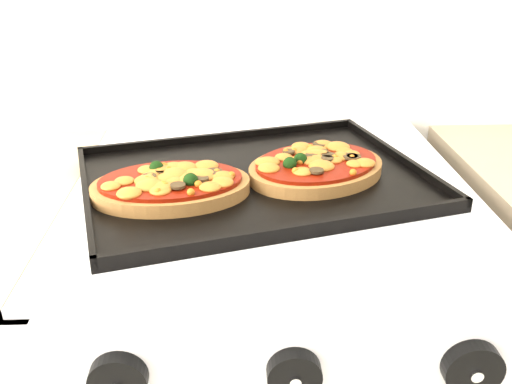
{
  "coord_description": "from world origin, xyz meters",
  "views": [
    {
      "loc": [
        -0.09,
        0.93,
        1.26
      ],
      "look_at": [
        -0.06,
        1.66,
        0.92
      ],
      "focal_mm": 40.0,
      "sensor_mm": 36.0,
      "label": 1
    }
  ],
  "objects": [
    {
      "name": "control_panel",
      "position": [
        -0.04,
        1.39,
        0.85
      ],
      "size": [
        0.6,
        0.02,
        0.09
      ],
      "primitive_type": "cube",
      "color": "white",
      "rests_on": "stove"
    },
    {
      "name": "pizza_right",
      "position": [
        0.03,
        1.71,
        0.94
      ],
      "size": [
        0.26,
        0.24,
        0.03
      ],
      "primitive_type": null,
      "rotation": [
        0.0,
        0.0,
        0.48
      ],
      "color": "#A9753A",
      "rests_on": "baking_tray"
    },
    {
      "name": "knob_center",
      "position": [
        -0.04,
        1.37,
        0.85
      ],
      "size": [
        0.06,
        0.02,
        0.06
      ],
      "primitive_type": "cylinder",
      "rotation": [
        1.57,
        0.0,
        0.0
      ],
      "color": "black",
      "rests_on": "control_panel"
    },
    {
      "name": "baking_tray",
      "position": [
        -0.06,
        1.71,
        0.92
      ],
      "size": [
        0.57,
        0.48,
        0.02
      ],
      "primitive_type": "cube",
      "rotation": [
        0.0,
        0.0,
        0.27
      ],
      "color": "black",
      "rests_on": "stove"
    },
    {
      "name": "pizza_left",
      "position": [
        -0.18,
        1.66,
        0.94
      ],
      "size": [
        0.24,
        0.17,
        0.03
      ],
      "primitive_type": null,
      "rotation": [
        0.0,
        0.0,
        0.13
      ],
      "color": "#A9753A",
      "rests_on": "baking_tray"
    },
    {
      "name": "knob_left",
      "position": [
        -0.21,
        1.37,
        0.85
      ],
      "size": [
        0.06,
        0.02,
        0.06
      ],
      "primitive_type": "cylinder",
      "rotation": [
        1.57,
        0.0,
        0.0
      ],
      "color": "black",
      "rests_on": "control_panel"
    },
    {
      "name": "knob_right",
      "position": [
        0.14,
        1.37,
        0.85
      ],
      "size": [
        0.06,
        0.02,
        0.06
      ],
      "primitive_type": "cylinder",
      "rotation": [
        1.57,
        0.0,
        0.0
      ],
      "color": "black",
      "rests_on": "control_panel"
    }
  ]
}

